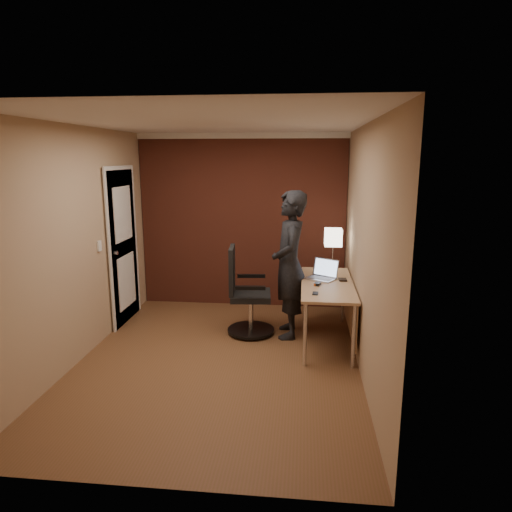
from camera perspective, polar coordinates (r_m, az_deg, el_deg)
name	(u,v)px	position (r m, az deg, el deg)	size (l,w,h in m)	color
room	(218,217)	(6.27, -4.74, 4.89)	(4.00, 4.00, 4.00)	brown
desk	(333,293)	(5.45, 9.62, -4.62)	(0.60, 1.50, 0.73)	tan
desk_lamp	(333,238)	(5.97, 9.62, 2.25)	(0.22, 0.22, 0.54)	silver
laptop	(323,273)	(5.57, 8.38, -2.15)	(0.42, 0.39, 0.23)	silver
mouse	(317,284)	(5.28, 7.69, -3.48)	(0.06, 0.10, 0.03)	black
phone	(315,293)	(4.96, 7.43, -4.65)	(0.06, 0.12, 0.01)	black
wallet	(343,280)	(5.52, 10.79, -2.93)	(0.09, 0.11, 0.02)	black
office_chair	(245,297)	(5.66, -1.34, -5.11)	(0.59, 0.63, 1.08)	black
person	(289,265)	(5.52, 4.20, -1.11)	(0.65, 0.43, 1.79)	black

